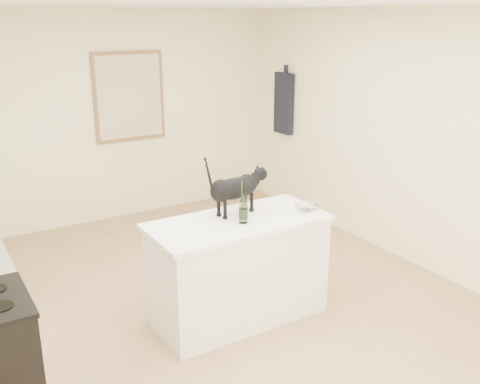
# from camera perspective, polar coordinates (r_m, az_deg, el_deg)

# --- Properties ---
(floor) EXTENTS (5.50, 5.50, 0.00)m
(floor) POSITION_cam_1_polar(r_m,az_deg,el_deg) (5.00, -2.42, -12.13)
(floor) COLOR tan
(floor) RESTS_ON ground
(ceiling) EXTENTS (5.50, 5.50, 0.00)m
(ceiling) POSITION_cam_1_polar(r_m,az_deg,el_deg) (4.32, -2.90, 19.21)
(ceiling) COLOR white
(ceiling) RESTS_ON ground
(wall_back) EXTENTS (4.50, 0.00, 4.50)m
(wall_back) POSITION_cam_1_polar(r_m,az_deg,el_deg) (6.96, -13.83, 7.50)
(wall_back) COLOR beige
(wall_back) RESTS_ON ground
(wall_right) EXTENTS (0.00, 5.50, 5.50)m
(wall_right) POSITION_cam_1_polar(r_m,az_deg,el_deg) (5.88, 16.96, 5.38)
(wall_right) COLOR beige
(wall_right) RESTS_ON ground
(island_base) EXTENTS (1.44, 0.67, 0.86)m
(island_base) POSITION_cam_1_polar(r_m,az_deg,el_deg) (4.68, -0.20, -8.31)
(island_base) COLOR white
(island_base) RESTS_ON floor
(island_top) EXTENTS (1.50, 0.70, 0.04)m
(island_top) POSITION_cam_1_polar(r_m,az_deg,el_deg) (4.50, -0.21, -3.18)
(island_top) COLOR white
(island_top) RESTS_ON island_base
(artwork_frame) EXTENTS (0.90, 0.03, 1.10)m
(artwork_frame) POSITION_cam_1_polar(r_m,az_deg,el_deg) (6.99, -11.54, 9.78)
(artwork_frame) COLOR brown
(artwork_frame) RESTS_ON wall_back
(artwork_canvas) EXTENTS (0.82, 0.00, 1.02)m
(artwork_canvas) POSITION_cam_1_polar(r_m,az_deg,el_deg) (6.98, -11.49, 9.76)
(artwork_canvas) COLOR beige
(artwork_canvas) RESTS_ON wall_back
(hanging_garment) EXTENTS (0.08, 0.34, 0.80)m
(hanging_garment) POSITION_cam_1_polar(r_m,az_deg,el_deg) (7.32, 4.61, 9.24)
(hanging_garment) COLOR black
(hanging_garment) RESTS_ON wall_right
(black_cat) EXTENTS (0.60, 0.25, 0.41)m
(black_cat) POSITION_cam_1_polar(r_m,az_deg,el_deg) (4.56, -0.59, 0.08)
(black_cat) COLOR black
(black_cat) RESTS_ON island_top
(wine_bottle) EXTENTS (0.08, 0.08, 0.34)m
(wine_bottle) POSITION_cam_1_polar(r_m,az_deg,el_deg) (4.38, 0.35, -1.19)
(wine_bottle) COLOR #396126
(wine_bottle) RESTS_ON island_top
(glass_bowl) EXTENTS (0.22, 0.22, 0.05)m
(glass_bowl) POSITION_cam_1_polar(r_m,az_deg,el_deg) (4.74, 7.01, -1.61)
(glass_bowl) COLOR white
(glass_bowl) RESTS_ON island_top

